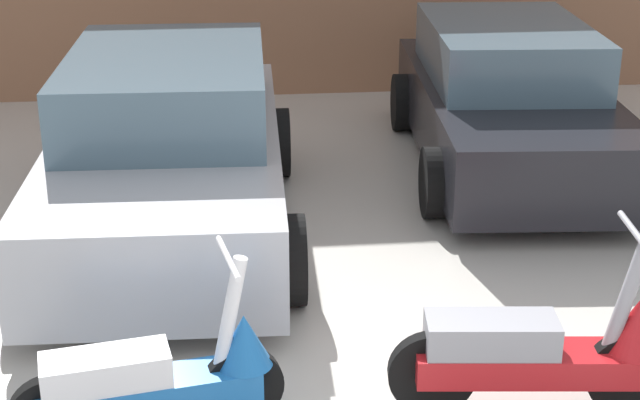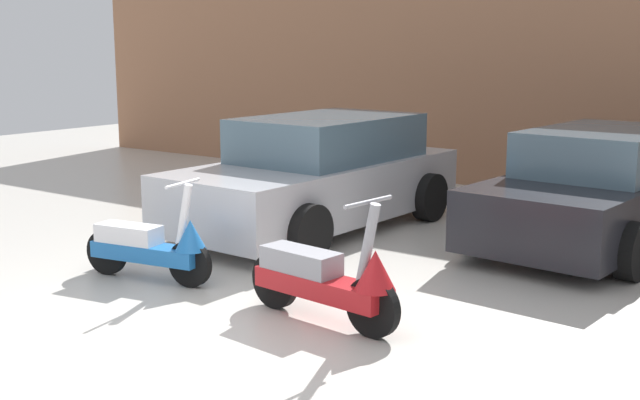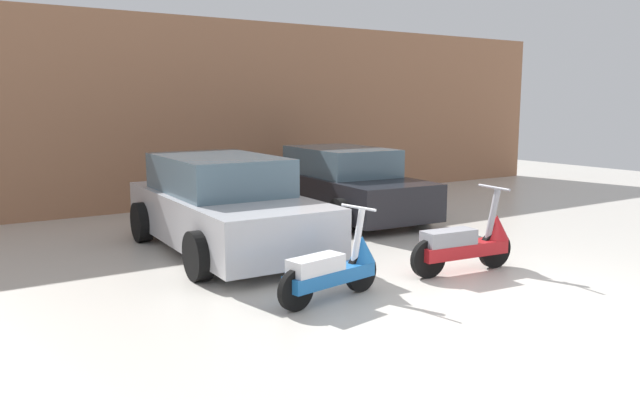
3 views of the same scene
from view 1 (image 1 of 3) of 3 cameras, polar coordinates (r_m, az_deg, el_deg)
scooter_front_left at (r=5.27m, az=-9.26°, el=-10.11°), size 1.44×0.58×1.01m
scooter_front_right at (r=5.52m, az=12.96°, el=-8.50°), size 1.57×0.56×1.09m
car_rear_left at (r=7.71m, az=-8.81°, el=2.89°), size 2.08×4.14×1.39m
car_rear_center at (r=9.27m, az=10.84°, el=5.71°), size 2.08×3.97×1.31m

